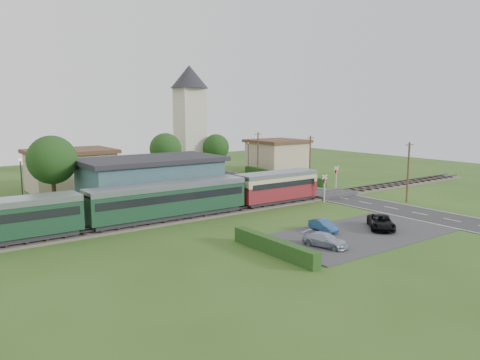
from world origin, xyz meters
TOP-DOWN VIEW (x-y plane):
  - ground at (0.00, 0.00)m, footprint 120.00×120.00m
  - railway_track at (0.00, 2.00)m, footprint 76.00×3.20m
  - road at (10.00, 0.00)m, footprint 6.00×70.00m
  - car_park at (-1.50, -12.00)m, footprint 17.00×9.00m
  - crossing_deck at (10.00, 2.00)m, footprint 6.20×3.40m
  - platform at (-10.00, 5.20)m, footprint 30.00×3.00m
  - equipment_hut at (-18.00, 5.20)m, footprint 2.30×2.30m
  - station_building at (-10.00, 10.99)m, footprint 16.00×9.00m
  - train at (-15.61, 2.00)m, footprint 43.20×2.90m
  - church_tower at (5.00, 28.00)m, footprint 6.00×6.00m
  - house_west at (-15.00, 25.00)m, footprint 10.80×8.80m
  - house_east at (20.00, 24.00)m, footprint 8.80×8.80m
  - hedge_carpark at (-11.00, -12.00)m, footprint 0.80×9.00m
  - hedge_roadside at (14.20, 16.00)m, footprint 0.80×18.00m
  - hedge_station at (-10.00, 15.50)m, footprint 22.00×0.80m
  - tree_a at (-20.00, 14.00)m, footprint 5.20×5.20m
  - tree_b at (-2.00, 23.00)m, footprint 4.60×4.60m
  - tree_c at (8.00, 25.00)m, footprint 4.20×4.20m
  - utility_pole_b at (14.20, -6.00)m, footprint 1.40×0.22m
  - utility_pole_c at (14.20, 10.00)m, footprint 1.40×0.22m
  - utility_pole_d at (14.20, 22.00)m, footprint 1.40×0.22m
  - crossing_signal_near at (6.40, -0.41)m, footprint 0.84×0.28m
  - crossing_signal_far at (13.60, 4.39)m, footprint 0.84×0.28m
  - streetlamp_west at (-22.00, 20.00)m, footprint 0.30×0.30m
  - streetlamp_east at (16.00, 27.00)m, footprint 0.30×0.30m
  - car_on_road at (9.33, 12.47)m, footprint 3.67×2.64m
  - car_park_blue at (-3.32, -9.62)m, footprint 1.50×3.22m
  - car_park_silver at (-6.65, -13.04)m, footprint 2.43×3.96m
  - car_park_dark at (1.46, -12.12)m, footprint 4.50×4.59m
  - pedestrian_near at (-1.71, 4.60)m, footprint 0.75×0.53m
  - pedestrian_far at (-16.25, 5.31)m, footprint 0.64×0.79m

SIDE VIEW (x-z plane):
  - ground at x=0.00m, z-range 0.00..0.00m
  - road at x=10.00m, z-range 0.00..0.05m
  - car_park at x=-1.50m, z-range 0.00..0.08m
  - railway_track at x=0.00m, z-range -0.13..0.36m
  - crossing_deck at x=10.00m, z-range 0.00..0.45m
  - platform at x=-10.00m, z-range 0.00..0.45m
  - car_park_blue at x=-3.32m, z-range 0.08..1.10m
  - hedge_carpark at x=-11.00m, z-range 0.00..1.20m
  - hedge_roadside at x=14.20m, z-range 0.00..1.20m
  - car_park_silver at x=-6.65m, z-range 0.08..1.15m
  - car_on_road at x=9.33m, z-range 0.05..1.21m
  - hedge_station at x=-10.00m, z-range 0.00..1.30m
  - car_park_dark at x=1.46m, z-range 0.08..1.30m
  - pedestrian_far at x=-16.25m, z-range 0.45..1.97m
  - pedestrian_near at x=-1.71m, z-range 0.45..2.41m
  - equipment_hut at x=-18.00m, z-range 0.47..3.02m
  - crossing_signal_near at x=6.40m, z-range 0.50..3.78m
  - crossing_signal_far at x=13.60m, z-range 0.50..3.78m
  - train at x=-15.61m, z-range 0.48..3.88m
  - station_building at x=-10.00m, z-range 0.04..5.34m
  - house_west at x=-15.00m, z-range 0.04..5.54m
  - house_east at x=20.00m, z-range 0.05..5.55m
  - streetlamp_west at x=-22.00m, z-range 0.46..5.62m
  - streetlamp_east at x=16.00m, z-range 0.46..5.62m
  - utility_pole_b at x=14.20m, z-range 0.13..7.13m
  - utility_pole_c at x=14.20m, z-range 0.13..7.13m
  - utility_pole_d at x=14.20m, z-range 0.13..7.13m
  - tree_c at x=8.00m, z-range 1.26..8.04m
  - tree_b at x=-2.00m, z-range 1.35..8.69m
  - tree_a at x=-20.00m, z-range 1.38..9.38m
  - church_tower at x=5.00m, z-range 1.43..19.03m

